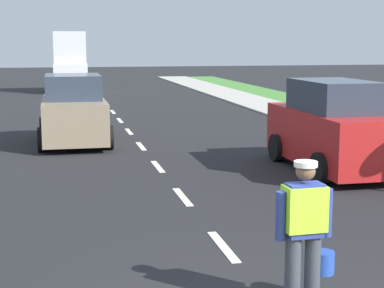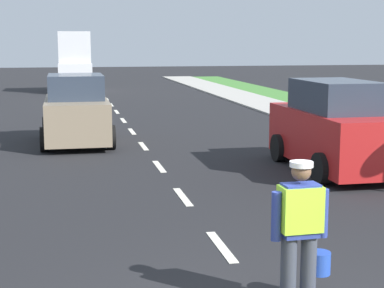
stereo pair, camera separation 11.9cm
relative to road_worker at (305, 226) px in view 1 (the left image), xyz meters
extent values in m
plane|color=black|center=(-0.36, 20.45, -0.93)|extent=(96.00, 96.00, 0.00)
cube|color=silver|center=(-0.36, 2.15, -0.93)|extent=(0.14, 1.40, 0.01)
cube|color=silver|center=(-0.36, 5.15, -0.93)|extent=(0.14, 1.40, 0.01)
cube|color=silver|center=(-0.36, 8.15, -0.93)|extent=(0.14, 1.40, 0.01)
cube|color=silver|center=(-0.36, 11.15, -0.93)|extent=(0.14, 1.40, 0.01)
cube|color=silver|center=(-0.36, 14.15, -0.93)|extent=(0.14, 1.40, 0.01)
cube|color=silver|center=(-0.36, 17.15, -0.93)|extent=(0.14, 1.40, 0.01)
cube|color=silver|center=(-0.36, 20.15, -0.93)|extent=(0.14, 1.40, 0.01)
cube|color=silver|center=(-0.36, 23.15, -0.93)|extent=(0.14, 1.40, 0.01)
cube|color=silver|center=(-0.36, 26.15, -0.93)|extent=(0.14, 1.40, 0.01)
cube|color=silver|center=(-0.36, 29.15, -0.93)|extent=(0.14, 1.40, 0.01)
cube|color=silver|center=(-0.36, 32.15, -0.93)|extent=(0.14, 1.40, 0.01)
cube|color=silver|center=(-0.36, 35.15, -0.93)|extent=(0.14, 1.40, 0.01)
cube|color=silver|center=(-0.36, 38.15, -0.93)|extent=(0.14, 1.40, 0.01)
cube|color=silver|center=(-0.36, 41.15, -0.93)|extent=(0.14, 1.40, 0.01)
cube|color=silver|center=(-0.36, 44.15, -0.93)|extent=(0.14, 1.40, 0.01)
cube|color=silver|center=(-0.36, 47.15, -0.93)|extent=(0.14, 1.40, 0.01)
cylinder|color=#383D4C|center=(-0.14, -0.01, -0.52)|extent=(0.18, 0.18, 0.82)
cylinder|color=#383D4C|center=(0.10, 0.00, -0.52)|extent=(0.18, 0.18, 0.82)
cube|color=navy|center=(-0.02, -0.01, 0.19)|extent=(0.41, 0.25, 0.60)
cube|color=#A5EA33|center=(-0.02, -0.01, 0.21)|extent=(0.47, 0.30, 0.51)
cylinder|color=navy|center=(-0.30, -0.02, 0.14)|extent=(0.11, 0.11, 0.55)
cylinder|color=navy|center=(0.26, 0.00, 0.14)|extent=(0.11, 0.11, 0.55)
sphere|color=brown|center=(-0.02, -0.01, 0.63)|extent=(0.22, 0.22, 0.22)
cylinder|color=silver|center=(-0.02, -0.01, 0.71)|extent=(0.26, 0.26, 0.06)
cylinder|color=#2347B7|center=(0.27, 0.10, -0.48)|extent=(0.26, 0.26, 0.26)
cube|color=silver|center=(-1.87, 31.56, 0.03)|extent=(1.90, 4.60, 1.56)
cube|color=#2D3847|center=(-1.87, 32.36, 1.16)|extent=(1.67, 1.61, 0.70)
cube|color=silver|center=(-1.87, 30.75, 1.71)|extent=(1.80, 2.53, 1.80)
cylinder|color=black|center=(-0.90, 30.13, -0.59)|extent=(0.22, 0.68, 0.68)
cylinder|color=black|center=(-2.84, 30.13, -0.59)|extent=(0.22, 0.68, 0.68)
cylinder|color=black|center=(-0.90, 32.99, -0.59)|extent=(0.22, 0.68, 0.68)
cylinder|color=black|center=(-2.84, 32.99, -0.59)|extent=(0.22, 0.68, 0.68)
cube|color=gray|center=(-2.20, 12.02, -0.18)|extent=(1.77, 3.85, 1.14)
cube|color=#2D3847|center=(-2.20, 12.12, 0.74)|extent=(1.56, 2.12, 0.70)
cylinder|color=black|center=(-1.29, 10.83, -0.59)|extent=(0.22, 0.68, 0.68)
cylinder|color=black|center=(-3.10, 10.83, -0.59)|extent=(0.22, 0.68, 0.68)
cylinder|color=black|center=(-1.29, 13.21, -0.59)|extent=(0.22, 0.68, 0.68)
cylinder|color=black|center=(-3.10, 13.21, -0.59)|extent=(0.22, 0.68, 0.68)
cube|color=red|center=(3.51, 6.92, -0.14)|extent=(1.61, 4.25, 1.22)
cube|color=#2D3847|center=(3.51, 6.82, 0.82)|extent=(1.42, 2.34, 0.70)
cylinder|color=black|center=(2.68, 8.24, -0.59)|extent=(0.22, 0.68, 0.68)
cylinder|color=black|center=(4.33, 8.24, -0.59)|extent=(0.22, 0.68, 0.68)
cylinder|color=black|center=(2.68, 5.60, -0.59)|extent=(0.22, 0.68, 0.68)
camera|label=1|loc=(-2.65, -6.22, 2.03)|focal=57.91mm
camera|label=2|loc=(-2.54, -6.25, 2.03)|focal=57.91mm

